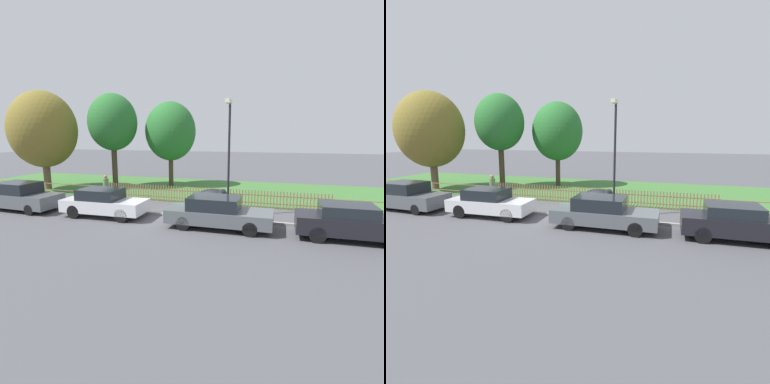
% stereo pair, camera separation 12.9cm
% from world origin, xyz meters
% --- Properties ---
extents(ground_plane, '(120.00, 120.00, 0.00)m').
position_xyz_m(ground_plane, '(0.00, 0.00, 0.00)').
color(ground_plane, '#4C4C51').
extents(kerb_stone, '(41.93, 0.20, 0.12)m').
position_xyz_m(kerb_stone, '(0.00, 0.10, 0.06)').
color(kerb_stone, gray).
rests_on(kerb_stone, ground).
extents(grass_strip, '(41.93, 9.65, 0.01)m').
position_xyz_m(grass_strip, '(0.00, 7.95, 0.01)').
color(grass_strip, '#3D7033').
rests_on(grass_strip, ground).
extents(park_fence, '(41.93, 0.05, 1.00)m').
position_xyz_m(park_fence, '(-0.00, 3.14, 0.50)').
color(park_fence, olive).
rests_on(park_fence, ground).
extents(parked_car_silver_hatchback, '(4.38, 1.92, 1.52)m').
position_xyz_m(parked_car_silver_hatchback, '(-9.34, -1.11, 0.75)').
color(parked_car_silver_hatchback, '#51565B').
rests_on(parked_car_silver_hatchback, ground).
extents(parked_car_black_saloon, '(4.23, 1.77, 1.41)m').
position_xyz_m(parked_car_black_saloon, '(-4.20, -0.99, 0.72)').
color(parked_car_black_saloon, silver).
rests_on(parked_car_black_saloon, ground).
extents(parked_car_navy_estate, '(4.60, 1.78, 1.40)m').
position_xyz_m(parked_car_navy_estate, '(1.67, -1.17, 0.71)').
color(parked_car_navy_estate, '#51565B').
rests_on(parked_car_navy_estate, ground).
extents(parked_car_red_compact, '(4.19, 1.72, 1.41)m').
position_xyz_m(parked_car_red_compact, '(6.93, -1.14, 0.73)').
color(parked_car_red_compact, black).
rests_on(parked_car_red_compact, ground).
extents(covered_motorcycle, '(2.04, 0.93, 1.12)m').
position_xyz_m(covered_motorcycle, '(0.76, 2.21, 0.69)').
color(covered_motorcycle, black).
rests_on(covered_motorcycle, ground).
extents(tree_nearest_kerb, '(4.78, 4.78, 7.19)m').
position_xyz_m(tree_nearest_kerb, '(-12.60, 4.39, 4.43)').
color(tree_nearest_kerb, brown).
rests_on(tree_nearest_kerb, ground).
extents(tree_behind_motorcycle, '(3.70, 3.70, 7.13)m').
position_xyz_m(tree_behind_motorcycle, '(-8.26, 6.75, 4.97)').
color(tree_behind_motorcycle, '#473828').
rests_on(tree_behind_motorcycle, ground).
extents(tree_mid_park, '(3.97, 3.97, 6.61)m').
position_xyz_m(tree_mid_park, '(-4.37, 8.78, 4.32)').
color(tree_mid_park, '#473828').
rests_on(tree_mid_park, ground).
extents(pedestrian_near_fence, '(0.44, 0.44, 1.68)m').
position_xyz_m(pedestrian_near_fence, '(-5.98, 1.96, 0.95)').
color(pedestrian_near_fence, slate).
rests_on(pedestrian_near_fence, ground).
extents(street_lamp, '(0.20, 0.79, 5.65)m').
position_xyz_m(street_lamp, '(1.76, 0.62, 3.56)').
color(street_lamp, black).
rests_on(street_lamp, ground).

